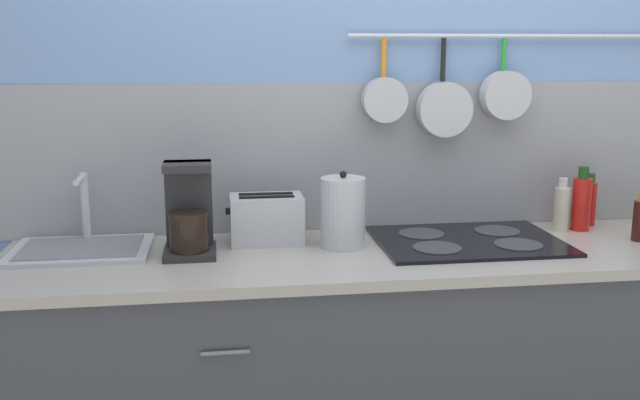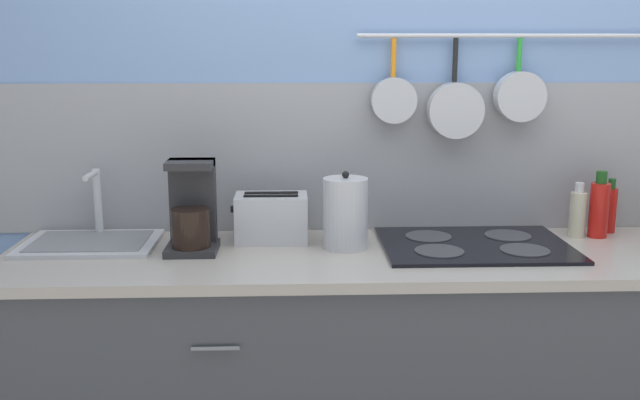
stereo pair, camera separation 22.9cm
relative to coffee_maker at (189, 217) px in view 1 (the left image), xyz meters
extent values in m
cube|color=#7293C6|center=(0.81, 0.29, 0.25)|extent=(7.20, 0.06, 2.60)
cube|color=gray|center=(0.81, 0.29, 0.14)|extent=(7.20, 0.07, 0.54)
cylinder|color=#B7BABF|center=(1.18, 0.24, 0.58)|extent=(1.25, 0.02, 0.02)
cylinder|color=orange|center=(0.69, 0.24, 0.50)|extent=(0.02, 0.02, 0.13)
cylinder|color=#B7BABF|center=(0.69, 0.21, 0.35)|extent=(0.16, 0.05, 0.16)
cylinder|color=black|center=(0.91, 0.24, 0.49)|extent=(0.02, 0.02, 0.15)
cylinder|color=#B7BABF|center=(0.91, 0.20, 0.32)|extent=(0.20, 0.06, 0.20)
cylinder|color=green|center=(1.13, 0.24, 0.51)|extent=(0.02, 0.02, 0.11)
cylinder|color=#B7BABF|center=(1.13, 0.20, 0.37)|extent=(0.17, 0.07, 0.17)
cube|color=#3F4247|center=(0.81, -0.06, -0.61)|extent=(2.81, 0.57, 0.89)
cylinder|color=slate|center=(0.10, -0.36, -0.32)|extent=(0.14, 0.01, 0.01)
cube|color=#A59E93|center=(0.81, -0.06, -0.14)|extent=(2.85, 0.61, 0.03)
cube|color=#B7BABF|center=(-0.36, 0.07, -0.12)|extent=(0.45, 0.33, 0.01)
cube|color=slate|center=(-0.36, 0.07, -0.11)|extent=(0.38, 0.26, 0.00)
cylinder|color=#B7BABF|center=(-0.36, 0.19, 0.00)|extent=(0.03, 0.03, 0.24)
cylinder|color=#B7BABF|center=(-0.36, 0.12, 0.11)|extent=(0.02, 0.13, 0.02)
cube|color=#262628|center=(0.00, -0.02, -0.11)|extent=(0.17, 0.17, 0.02)
cube|color=#262628|center=(0.00, 0.04, 0.03)|extent=(0.15, 0.06, 0.30)
cylinder|color=black|center=(0.00, -0.04, -0.04)|extent=(0.12, 0.12, 0.13)
cube|color=#262628|center=(0.00, 0.00, 0.17)|extent=(0.15, 0.13, 0.02)
cube|color=#B7BABF|center=(0.26, 0.11, -0.04)|extent=(0.25, 0.15, 0.16)
cube|color=black|center=(0.26, 0.08, 0.04)|extent=(0.19, 0.03, 0.00)
cube|color=black|center=(0.26, 0.13, 0.04)|extent=(0.19, 0.03, 0.00)
cube|color=black|center=(0.13, 0.11, -0.01)|extent=(0.02, 0.02, 0.02)
cylinder|color=#B7BABF|center=(0.51, 0.01, -0.01)|extent=(0.15, 0.15, 0.24)
sphere|color=black|center=(0.51, 0.01, 0.12)|extent=(0.02, 0.02, 0.02)
cube|color=black|center=(0.95, 0.00, -0.12)|extent=(0.63, 0.46, 0.01)
cylinder|color=#38383D|center=(0.80, -0.09, -0.11)|extent=(0.16, 0.16, 0.00)
cylinder|color=#38383D|center=(1.09, -0.09, -0.11)|extent=(0.16, 0.16, 0.00)
cylinder|color=#38383D|center=(0.80, 0.10, -0.11)|extent=(0.16, 0.16, 0.00)
cylinder|color=#38383D|center=(1.09, 0.10, -0.11)|extent=(0.16, 0.16, 0.00)
cylinder|color=#BFB799|center=(1.34, 0.12, -0.04)|extent=(0.06, 0.06, 0.16)
cylinder|color=beige|center=(1.34, 0.12, 0.05)|extent=(0.03, 0.03, 0.04)
cylinder|color=red|center=(1.41, 0.12, -0.03)|extent=(0.07, 0.07, 0.19)
cylinder|color=#194C19|center=(1.41, 0.12, 0.09)|extent=(0.04, 0.04, 0.04)
cylinder|color=red|center=(1.48, 0.18, -0.04)|extent=(0.05, 0.05, 0.16)
cylinder|color=#194C19|center=(1.48, 0.18, 0.06)|extent=(0.03, 0.03, 0.04)
camera|label=1|loc=(0.10, -2.27, 0.53)|focal=40.00mm
camera|label=2|loc=(0.33, -2.29, 0.53)|focal=40.00mm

